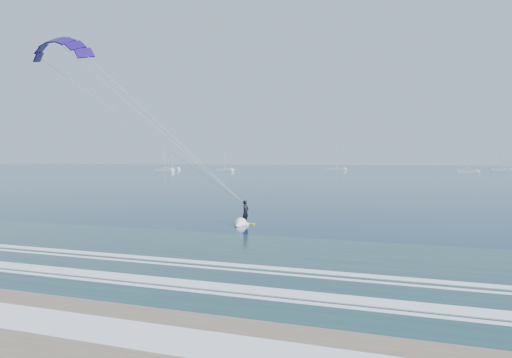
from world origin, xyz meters
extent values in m
plane|color=#072E41|center=(0.00, 0.00, 0.00)|extent=(900.00, 900.00, 0.00)
cube|color=#1E423F|center=(0.00, 8.00, 0.01)|extent=(600.00, 22.00, 0.03)
cube|color=white|center=(0.00, 1.50, 0.04)|extent=(600.00, 0.90, 0.07)
cube|color=white|center=(0.00, 5.50, 0.04)|extent=(600.00, 1.10, 0.07)
cube|color=white|center=(0.00, 9.50, 0.04)|extent=(600.00, 0.70, 0.07)
cube|color=white|center=(0.00, -0.50, 0.11)|extent=(600.00, 2.00, 0.02)
cube|color=#ABCF18|center=(-3.62, 24.34, 0.05)|extent=(1.60, 0.51, 0.09)
imported|color=black|center=(-3.62, 24.34, 1.08)|extent=(0.67, 0.83, 1.97)
cone|color=white|center=(-3.77, 23.04, 0.08)|extent=(1.31, 1.74, 1.10)
cube|color=white|center=(-99.48, 172.81, 0.60)|extent=(9.20, 2.40, 1.20)
cylinder|color=silver|center=(-99.48, 172.81, 6.82)|extent=(0.18, 0.18, 11.24)
cylinder|color=silver|center=(-98.28, 172.81, 2.00)|extent=(2.60, 0.12, 0.12)
cube|color=white|center=(-75.97, 189.07, 0.60)|extent=(8.21, 2.40, 1.20)
cylinder|color=silver|center=(-75.97, 189.07, 6.27)|extent=(0.18, 0.18, 10.14)
cylinder|color=silver|center=(-74.77, 189.07, 2.00)|extent=(2.60, 0.12, 0.12)
cube|color=white|center=(-27.80, 221.32, 0.60)|extent=(9.59, 2.40, 1.20)
cylinder|color=silver|center=(-27.80, 221.32, 7.00)|extent=(0.18, 0.18, 11.60)
cylinder|color=silver|center=(-26.60, 221.32, 2.00)|extent=(2.60, 0.12, 0.12)
cube|color=white|center=(30.72, 192.95, 0.60)|extent=(8.17, 2.40, 1.20)
cylinder|color=silver|center=(30.72, 192.95, 6.31)|extent=(0.18, 0.18, 10.21)
cylinder|color=silver|center=(31.92, 192.95, 2.00)|extent=(2.60, 0.12, 0.12)
cube|color=white|center=(50.47, 239.17, 0.60)|extent=(9.74, 2.40, 1.20)
cylinder|color=silver|center=(50.47, 239.17, 7.15)|extent=(0.18, 0.18, 11.90)
cylinder|color=silver|center=(51.67, 239.17, 2.00)|extent=(2.60, 0.12, 0.12)
cube|color=white|center=(-114.22, 206.05, 0.60)|extent=(8.50, 2.40, 1.20)
cylinder|color=silver|center=(-114.22, 206.05, 6.39)|extent=(0.18, 0.18, 10.38)
cylinder|color=silver|center=(-113.02, 206.05, 2.00)|extent=(2.60, 0.12, 0.12)
camera|label=1|loc=(10.26, -12.64, 5.64)|focal=32.00mm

